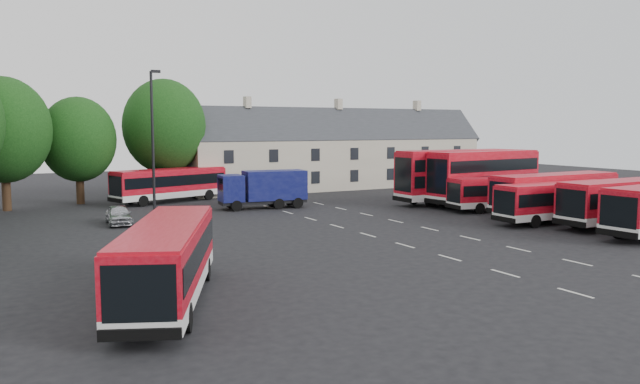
{
  "coord_description": "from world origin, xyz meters",
  "views": [
    {
      "loc": [
        -21.54,
        -31.33,
        6.94
      ],
      "look_at": [
        -0.08,
        8.34,
        2.2
      ],
      "focal_mm": 35.0,
      "sensor_mm": 36.0,
      "label": 1
    }
  ],
  "objects": [
    {
      "name": "box_truck",
      "position": [
        -0.64,
        17.3,
        1.8
      ],
      "size": [
        7.54,
        3.12,
        3.2
      ],
      "rotation": [
        0.0,
        0.0,
        -0.12
      ],
      "color": "black",
      "rests_on": "ground"
    },
    {
      "name": "ground",
      "position": [
        0.0,
        0.0,
        0.0
      ],
      "size": [
        140.0,
        140.0,
        0.0
      ],
      "primitive_type": "plane",
      "color": "black",
      "rests_on": "ground"
    },
    {
      "name": "silver_car",
      "position": [
        -13.25,
        14.11,
        0.7
      ],
      "size": [
        1.99,
        4.21,
        1.39
      ],
      "primitive_type": "imported",
      "rotation": [
        0.0,
        0.0,
        -0.09
      ],
      "color": "#ABAEB3",
      "rests_on": "ground"
    },
    {
      "name": "bus_west",
      "position": [
        -15.39,
        -7.41,
        1.91
      ],
      "size": [
        6.79,
        11.33,
        3.18
      ],
      "rotation": [
        0.0,
        0.0,
        1.16
      ],
      "color": "silver",
      "rests_on": "ground"
    },
    {
      "name": "bus_row_e",
      "position": [
        16.33,
        6.48,
        1.67
      ],
      "size": [
        10.06,
        3.63,
        2.78
      ],
      "rotation": [
        0.0,
        0.0,
        -0.14
      ],
      "color": "silver",
      "rests_on": "ground"
    },
    {
      "name": "bus_dd_north",
      "position": [
        16.06,
        12.32,
        2.75
      ],
      "size": [
        11.81,
        2.83,
        4.84
      ],
      "rotation": [
        0.0,
        0.0,
        0.01
      ],
      "color": "silver",
      "rests_on": "ground"
    },
    {
      "name": "terrace_houses",
      "position": [
        14.0,
        30.0,
        3.86
      ],
      "size": [
        35.7,
        7.13,
        10.06
      ],
      "color": "beige",
      "rests_on": "ground"
    },
    {
      "name": "bus_row_d",
      "position": [
        17.58,
        2.45,
        1.97
      ],
      "size": [
        11.64,
        2.88,
        3.28
      ],
      "rotation": [
        0.0,
        0.0,
        0.02
      ],
      "color": "silver",
      "rests_on": "ground"
    },
    {
      "name": "lamppost",
      "position": [
        -11.15,
        12.14,
        5.76
      ],
      "size": [
        0.75,
        0.33,
        10.8
      ],
      "rotation": [
        0.0,
        0.0,
        -0.1
      ],
      "color": "black",
      "rests_on": "ground"
    },
    {
      "name": "bus_north",
      "position": [
        -6.52,
        25.49,
        1.85
      ],
      "size": [
        11.13,
        5.68,
        3.08
      ],
      "rotation": [
        0.0,
        0.0,
        0.31
      ],
      "color": "silver",
      "rests_on": "ground"
    },
    {
      "name": "bus_row_b",
      "position": [
        17.75,
        -3.56,
        1.95
      ],
      "size": [
        11.54,
        2.84,
        3.25
      ],
      "rotation": [
        0.0,
        0.0,
        0.01
      ],
      "color": "silver",
      "rests_on": "ground"
    },
    {
      "name": "bus_dd_south",
      "position": [
        17.48,
        10.19,
        2.73
      ],
      "size": [
        11.92,
        3.89,
        4.8
      ],
      "rotation": [
        0.0,
        0.0,
        0.11
      ],
      "color": "silver",
      "rests_on": "ground"
    },
    {
      "name": "lane_markings",
      "position": [
        2.5,
        2.0,
        0.01
      ],
      "size": [
        5.15,
        33.8,
        0.01
      ],
      "color": "beige",
      "rests_on": "ground"
    },
    {
      "name": "bus_row_c",
      "position": [
        14.89,
        -0.18,
        1.74
      ],
      "size": [
        10.31,
        2.69,
        2.9
      ],
      "rotation": [
        0.0,
        0.0,
        -0.03
      ],
      "color": "silver",
      "rests_on": "ground"
    }
  ]
}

